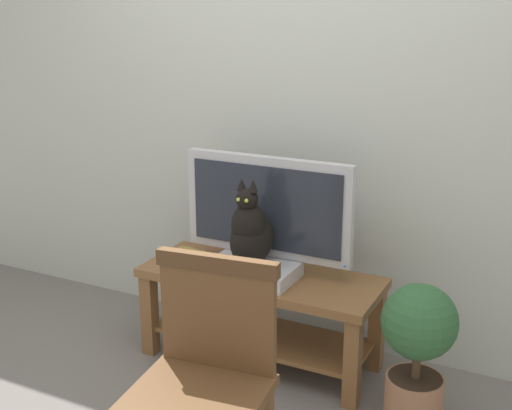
{
  "coord_description": "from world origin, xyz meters",
  "views": [
    {
      "loc": [
        1.35,
        -2.3,
        1.78
      ],
      "look_at": [
        -0.02,
        0.43,
        0.86
      ],
      "focal_mm": 46.63,
      "sensor_mm": 36.0,
      "label": 1
    }
  ],
  "objects": [
    {
      "name": "media_box",
      "position": [
        -0.03,
        0.42,
        0.53
      ],
      "size": [
        0.43,
        0.29,
        0.07
      ],
      "color": "#BCBCC1",
      "rests_on": "tv_stand"
    },
    {
      "name": "potted_plant",
      "position": [
        0.83,
        0.29,
        0.38
      ],
      "size": [
        0.33,
        0.33,
        0.66
      ],
      "color": "#9E6B4C",
      "rests_on": "ground"
    },
    {
      "name": "tv_stand",
      "position": [
        -0.02,
        0.48,
        0.34
      ],
      "size": [
        1.22,
        0.47,
        0.49
      ],
      "color": "brown",
      "rests_on": "ground"
    },
    {
      "name": "cat",
      "position": [
        -0.03,
        0.4,
        0.73
      ],
      "size": [
        0.21,
        0.37,
        0.44
      ],
      "color": "black",
      "rests_on": "media_box"
    },
    {
      "name": "ground_plane",
      "position": [
        0.0,
        0.0,
        0.0
      ],
      "size": [
        12.0,
        12.0,
        0.0
      ],
      "primitive_type": "plane",
      "color": "slate"
    },
    {
      "name": "book_stack",
      "position": [
        -0.43,
        0.45,
        0.51
      ],
      "size": [
        0.25,
        0.2,
        0.06
      ],
      "color": "#B2332D",
      "rests_on": "tv_stand"
    },
    {
      "name": "back_wall",
      "position": [
        0.0,
        0.91,
        1.4
      ],
      "size": [
        7.0,
        0.12,
        2.8
      ],
      "primitive_type": "cube",
      "color": "#B7BCB2",
      "rests_on": "ground"
    },
    {
      "name": "tv",
      "position": [
        -0.02,
        0.56,
        0.8
      ],
      "size": [
        0.89,
        0.2,
        0.58
      ],
      "color": "#B7B7BC",
      "rests_on": "tv_stand"
    },
    {
      "name": "wooden_chair",
      "position": [
        0.24,
        -0.5,
        0.54
      ],
      "size": [
        0.52,
        0.52,
        0.92
      ],
      "color": "brown",
      "rests_on": "ground"
    }
  ]
}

